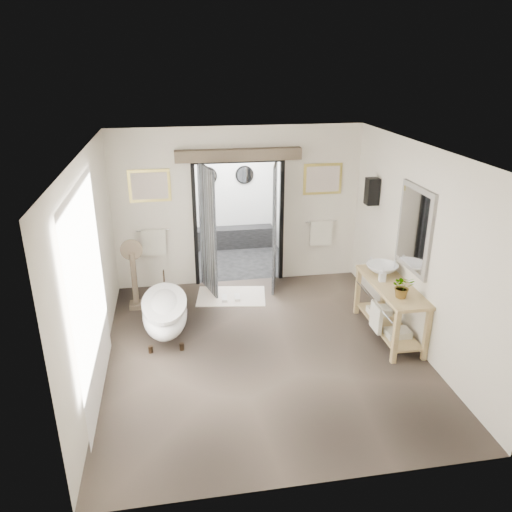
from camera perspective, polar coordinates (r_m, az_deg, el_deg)
name	(u,v)px	position (r m, az deg, el deg)	size (l,w,h in m)	color
ground_plane	(263,350)	(7.42, 0.78, -10.72)	(5.00, 5.00, 0.00)	brown
room_shell	(263,233)	(6.48, 0.76, 2.61)	(4.52, 5.02, 2.91)	beige
shower_room	(230,213)	(10.66, -3.04, 4.97)	(2.22, 2.01, 2.51)	black
back_wall_dressing	(240,204)	(8.88, -1.85, 5.94)	(3.82, 0.79, 2.52)	black
clawfoot_tub	(165,312)	(7.80, -10.37, -6.29)	(0.68, 1.52, 0.74)	#36281B
vanity	(389,305)	(7.81, 14.93, -5.48)	(0.57, 1.60, 0.85)	tan
pedestal_mirror	(134,279)	(8.61, -13.74, -2.56)	(0.36, 0.24, 1.23)	brown
rug	(231,296)	(8.96, -2.85, -4.61)	(1.20, 0.80, 0.01)	silver
slippers	(231,298)	(8.83, -2.90, -4.80)	(0.33, 0.25, 0.05)	silver
basin	(382,269)	(7.95, 14.20, -1.50)	(0.50, 0.50, 0.17)	white
plant	(403,287)	(7.25, 16.42, -3.37)	(0.30, 0.26, 0.33)	gray
soap_bottle_a	(382,275)	(7.71, 14.26, -2.09)	(0.10, 0.10, 0.21)	gray
soap_bottle_b	(371,262)	(8.21, 12.98, -0.64)	(0.13, 0.13, 0.16)	gray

